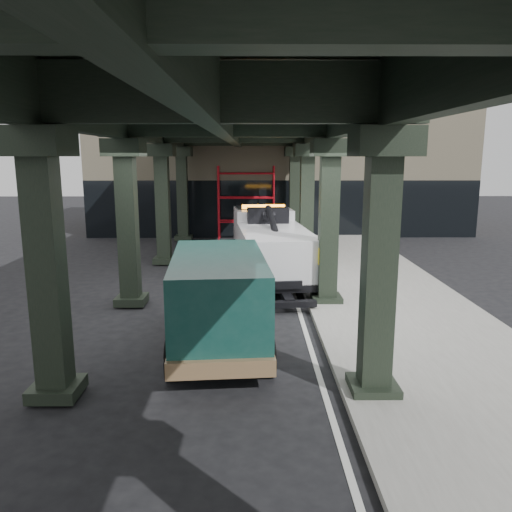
{
  "coord_description": "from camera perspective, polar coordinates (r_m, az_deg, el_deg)",
  "views": [
    {
      "loc": [
        0.29,
        -12.79,
        4.5
      ],
      "look_at": [
        0.42,
        1.21,
        1.7
      ],
      "focal_mm": 35.0,
      "sensor_mm": 36.0,
      "label": 1
    }
  ],
  "objects": [
    {
      "name": "ground",
      "position": [
        13.56,
        -1.75,
        -8.07
      ],
      "size": [
        90.0,
        90.0,
        0.0
      ],
      "primitive_type": "plane",
      "color": "black",
      "rests_on": "ground"
    },
    {
      "name": "sidewalk",
      "position": [
        16.0,
        14.8,
        -5.13
      ],
      "size": [
        5.0,
        40.0,
        0.15
      ],
      "primitive_type": "cube",
      "color": "gray",
      "rests_on": "ground"
    },
    {
      "name": "lane_stripe",
      "position": [
        15.52,
        4.73,
        -5.56
      ],
      "size": [
        0.12,
        38.0,
        0.01
      ],
      "primitive_type": "cube",
      "color": "silver",
      "rests_on": "ground"
    },
    {
      "name": "viaduct",
      "position": [
        14.84,
        -3.31,
        15.0
      ],
      "size": [
        7.4,
        32.0,
        6.4
      ],
      "color": "black",
      "rests_on": "ground"
    },
    {
      "name": "building",
      "position": [
        32.84,
        2.5,
        10.43
      ],
      "size": [
        22.0,
        10.0,
        8.0
      ],
      "primitive_type": "cube",
      "color": "#C6B793",
      "rests_on": "ground"
    },
    {
      "name": "scaffolding",
      "position": [
        27.54,
        -1.13,
        6.32
      ],
      "size": [
        3.08,
        0.88,
        4.0
      ],
      "color": "red",
      "rests_on": "ground"
    },
    {
      "name": "tow_truck",
      "position": [
        18.96,
        1.48,
        1.63
      ],
      "size": [
        3.05,
        8.38,
        2.69
      ],
      "rotation": [
        0.0,
        0.0,
        0.1
      ],
      "color": "black",
      "rests_on": "ground"
    },
    {
      "name": "towed_van",
      "position": [
        11.93,
        -4.31,
        -4.66
      ],
      "size": [
        2.63,
        5.77,
        2.28
      ],
      "rotation": [
        0.0,
        0.0,
        0.08
      ],
      "color": "#103C35",
      "rests_on": "ground"
    }
  ]
}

